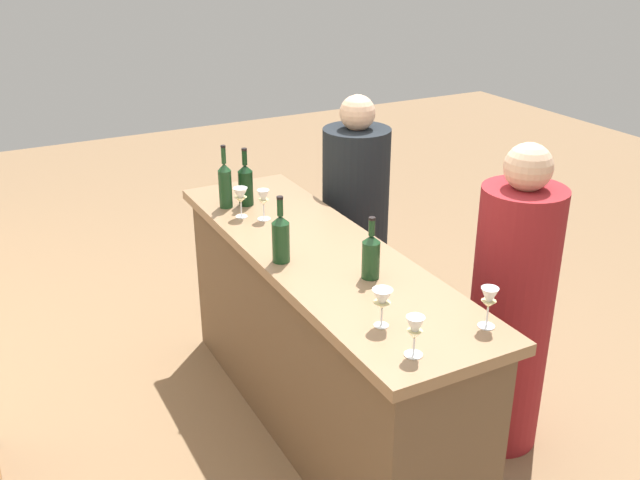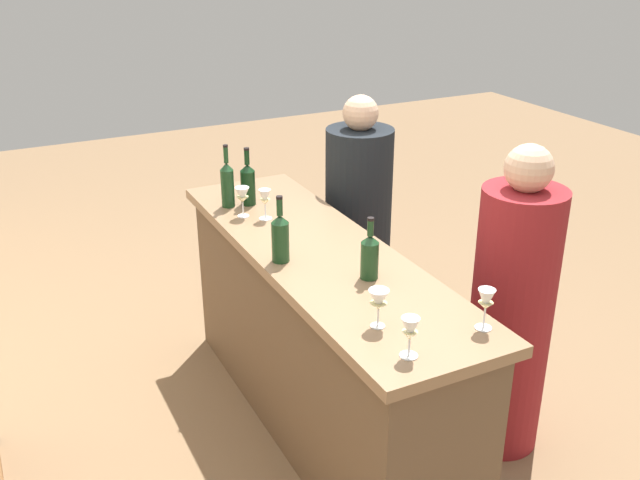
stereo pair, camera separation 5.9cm
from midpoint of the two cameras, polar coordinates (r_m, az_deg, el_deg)
ground_plane at (r=3.87m, az=0.45°, el=-14.23°), size 12.00×12.00×0.00m
bar_counter at (r=3.59m, az=0.48°, el=-7.93°), size 2.18×0.62×0.99m
wine_bottle_leftmost_olive_green at (r=3.06m, az=4.50°, el=-1.23°), size 0.08×0.08×0.28m
wine_bottle_second_left_olive_green at (r=3.20m, az=-2.63°, el=0.25°), size 0.08×0.08×0.31m
wine_bottle_center_dark_green at (r=3.88m, az=-5.28°, el=4.49°), size 0.08×0.08×0.32m
wine_bottle_second_right_olive_green at (r=3.86m, az=-6.89°, el=4.46°), size 0.07×0.07×0.34m
wine_glass_near_left at (r=2.75m, az=13.58°, el=-4.77°), size 0.07×0.07×0.16m
wine_glass_near_center at (r=3.68m, az=-3.91°, el=3.25°), size 0.07×0.07×0.16m
wine_glass_near_right at (r=2.70m, az=5.28°, el=-4.86°), size 0.08×0.08×0.15m
wine_glass_far_left at (r=2.53m, az=7.80°, el=-7.17°), size 0.07×0.07×0.15m
wine_glass_far_center at (r=3.72m, az=-5.70°, el=3.45°), size 0.07×0.07×0.16m
person_left_guest at (r=4.29m, az=3.40°, el=0.51°), size 0.43×0.43×1.52m
person_center_guest at (r=3.52m, az=15.33°, el=-5.79°), size 0.48×0.48×1.53m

